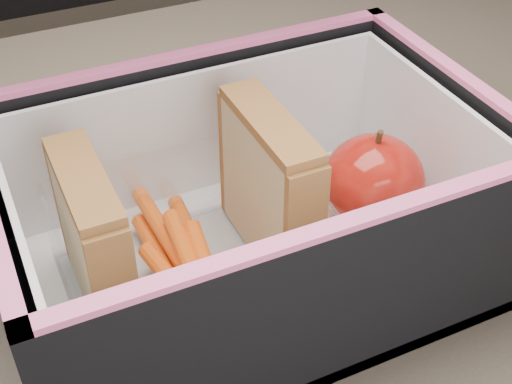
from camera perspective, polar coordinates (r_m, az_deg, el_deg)
kitchen_table at (r=0.64m, az=2.53°, el=-7.20°), size 1.20×0.80×0.75m
lunch_bag at (r=0.48m, az=-0.88°, el=-0.04°), size 0.33×0.34×0.30m
plastic_tub at (r=0.48m, az=-5.50°, el=-3.74°), size 0.16×0.12×0.07m
sandwich_left at (r=0.45m, az=-12.80°, el=-3.89°), size 0.03×0.09×0.10m
sandwich_right at (r=0.48m, az=1.07°, el=0.39°), size 0.03×0.10×0.11m
carrot_sticks at (r=0.48m, az=-5.78°, el=-5.79°), size 0.05×0.16×0.03m
paper_napkin at (r=0.55m, az=9.02°, el=-1.66°), size 0.09×0.09×0.01m
red_apple at (r=0.52m, az=9.38°, el=0.86°), size 0.09×0.09×0.08m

